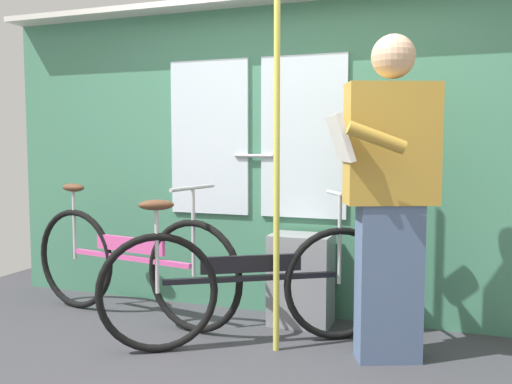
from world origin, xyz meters
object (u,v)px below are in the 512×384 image
object	(u,v)px
bicycle_near_door	(129,263)
bicycle_leaning_behind	(250,284)
trash_bin_by_wall	(301,279)
passenger_reading_newspaper	(389,191)
handrail_pole	(277,166)

from	to	relation	value
bicycle_near_door	bicycle_leaning_behind	size ratio (longest dim) A/B	1.14
bicycle_leaning_behind	trash_bin_by_wall	world-z (taller)	bicycle_leaning_behind
bicycle_leaning_behind	trash_bin_by_wall	xyz separation A→B (m)	(0.18, 0.49, -0.07)
bicycle_near_door	trash_bin_by_wall	xyz separation A→B (m)	(1.13, 0.29, -0.08)
bicycle_leaning_behind	passenger_reading_newspaper	distance (m)	0.97
bicycle_near_door	trash_bin_by_wall	size ratio (longest dim) A/B	2.94
bicycle_leaning_behind	handrail_pole	world-z (taller)	handrail_pole
bicycle_leaning_behind	handrail_pole	xyz separation A→B (m)	(0.17, -0.01, 0.70)
trash_bin_by_wall	bicycle_near_door	bearing A→B (deg)	-165.47
bicycle_leaning_behind	trash_bin_by_wall	distance (m)	0.53
trash_bin_by_wall	bicycle_leaning_behind	bearing A→B (deg)	-110.14
bicycle_near_door	bicycle_leaning_behind	distance (m)	0.97
bicycle_leaning_behind	handrail_pole	size ratio (longest dim) A/B	0.72
passenger_reading_newspaper	bicycle_leaning_behind	bearing A→B (deg)	-17.90
bicycle_near_door	passenger_reading_newspaper	bearing A→B (deg)	5.53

